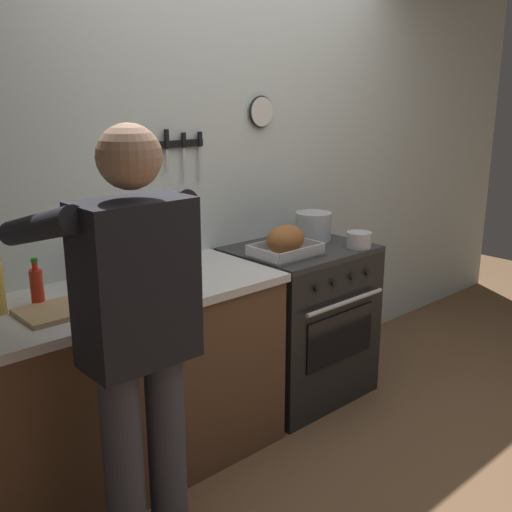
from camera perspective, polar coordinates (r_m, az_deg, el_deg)
ground_plane at (r=3.07m, az=15.15°, el=-20.02°), size 8.00×8.00×0.00m
wall_back at (r=3.44m, az=-2.60°, el=7.84°), size 6.00×0.13×2.60m
counter_block at (r=2.78m, az=-17.37°, el=-13.13°), size 2.03×0.65×0.90m
stove at (r=3.54m, az=4.10°, el=-6.21°), size 0.76×0.67×0.90m
person_cook at (r=2.11m, az=-11.37°, el=-7.25°), size 0.51×0.63×1.66m
roasting_pan at (r=3.19m, az=2.83°, el=1.29°), size 0.35×0.26×0.17m
stock_pot at (r=3.56m, az=5.47°, el=2.84°), size 0.21×0.21×0.16m
saucepan at (r=3.42m, az=9.77°, el=1.53°), size 0.14×0.14×0.09m
cutting_board at (r=2.53m, az=-17.66°, el=-4.80°), size 0.36×0.24×0.02m
bottle_hot_sauce at (r=2.61m, az=-20.12°, el=-2.72°), size 0.05×0.05×0.20m
bottle_dish_soap at (r=2.87m, az=-15.25°, el=-0.26°), size 0.07×0.07×0.25m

